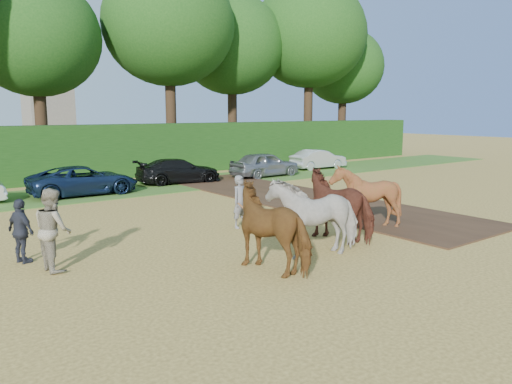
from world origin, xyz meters
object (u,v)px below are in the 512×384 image
spectator_near (53,229)px  church (43,25)px  spectator_far (21,231)px  plough_team (326,209)px  parked_cars (131,175)px

spectator_near → church: bearing=-18.9°
spectator_far → church: 54.26m
spectator_near → plough_team: 7.11m
spectator_far → church: size_ratio=0.06×
plough_team → spectator_far: bearing=155.7°
spectator_far → plough_team: (7.24, -3.27, 0.20)m
spectator_near → spectator_far: spectator_near is taller
plough_team → church: size_ratio=0.25×
spectator_far → parked_cars: size_ratio=0.05×
spectator_near → plough_team: size_ratio=0.29×
spectator_near → spectator_far: 1.16m
plough_team → spectator_near: bearing=161.7°
spectator_far → plough_team: plough_team is taller
spectator_near → spectator_far: size_ratio=1.22×
spectator_near → church: 55.07m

